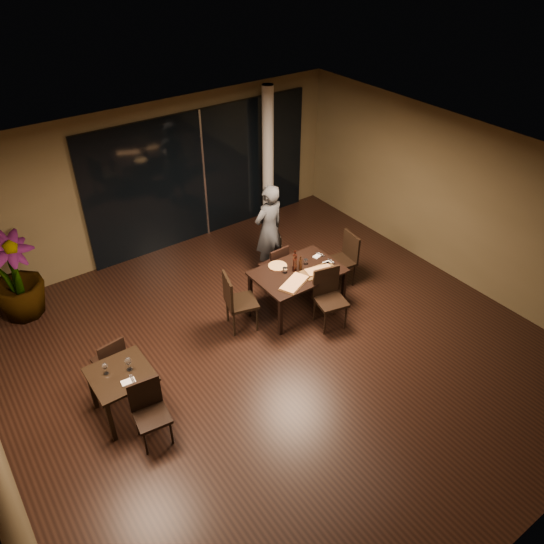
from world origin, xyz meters
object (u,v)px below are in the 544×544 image
Objects in this scene: chair_side_near at (149,409)px; main_table at (298,275)px; bottle_c at (295,259)px; chair_main_right at (345,257)px; chair_main_left at (236,299)px; bottle_b at (300,263)px; chair_main_far at (276,265)px; bottle_a at (295,263)px; diner at (269,230)px; chair_side_far at (111,360)px; chair_main_near at (329,294)px; potted_plant at (14,277)px; side_table at (122,380)px.

main_table is at bearing 24.99° from chair_side_near.
chair_main_right is at bearing -2.92° from bottle_c.
bottle_b is at bearing -79.88° from chair_main_left.
chair_main_far is 2.63× the size of bottle_a.
diner reaches higher than chair_main_far.
chair_side_far is 2.62× the size of bottle_a.
bottle_b reaches higher than chair_main_right.
chair_main_near is (0.13, -1.31, 0.08)m from chair_main_far.
chair_main_far is at bearing 87.08° from main_table.
diner reaches higher than potted_plant.
chair_main_left is 0.58× the size of diner.
chair_main_right is 3.07× the size of bottle_c.
chair_side_near is 3.47× the size of bottle_b.
chair_main_near is 1.22m from chair_main_right.
bottle_b is (0.03, -0.67, 0.39)m from chair_main_far.
chair_main_right is 4.50m from chair_side_far.
potted_plant is 4.71m from bottle_c.
bottle_a is at bearing 171.13° from chair_side_far.
chair_main_left is 2.33m from chair_main_right.
chair_side_far is at bearing 106.81° from chair_main_left.
chair_main_near is 0.56× the size of diner.
side_table is (-3.40, -0.50, -0.05)m from main_table.
chair_side_far is at bearing -179.55° from bottle_c.
chair_main_near is at bearing -72.76° from bottle_a.
main_table is 1.43× the size of chair_main_left.
chair_side_far is at bearing 178.44° from bottle_b.
main_table is 0.71m from chair_main_far.
bottle_b is at bearing 170.75° from chair_side_far.
bottle_c reaches higher than chair_main_right.
chair_main_far is 0.69m from diner.
chair_main_left is 2.17m from chair_side_far.
potted_plant reaches higher than chair_main_near.
chair_main_left is at bearing 174.18° from bottle_b.
main_table is 0.83× the size of diner.
diner is at bearing -114.70° from chair_main_far.
chair_main_far is 0.69m from bottle_c.
chair_side_near is 3.45m from bottle_a.
chair_main_left is at bearing 15.95° from side_table.
chair_side_near is 0.59× the size of potted_plant.
potted_plant is (-4.01, 1.91, 0.29)m from chair_main_far.
side_table is 0.60m from chair_side_near.
potted_plant reaches higher than bottle_b.
chair_main_near is 1.01× the size of chair_main_right.
bottle_c is at bearing 104.46° from bottle_b.
chair_main_far is 1.32m from chair_main_near.
bottle_a is 1.02× the size of bottle_c.
chair_main_left is 1.04× the size of chair_main_right.
main_table is 5.61× the size of bottle_b.
chair_main_left reaches higher than chair_main_near.
side_table is at bearing 108.37° from chair_side_near.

